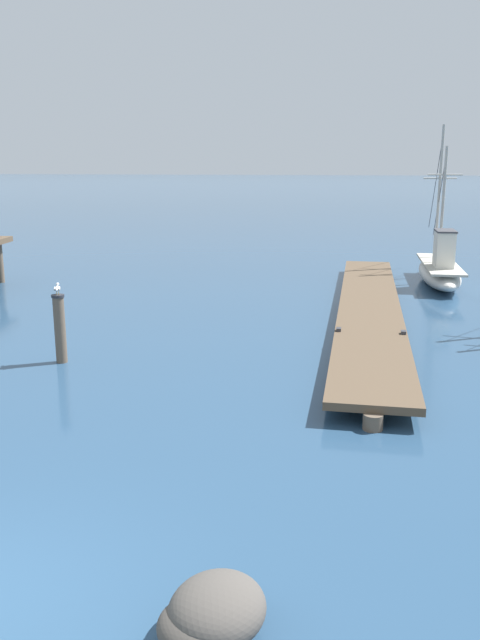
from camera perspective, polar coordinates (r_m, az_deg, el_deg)
floating_dock at (r=20.11m, az=11.19°, el=1.15°), size 2.41×17.41×0.53m
fishing_boat_0 at (r=26.21m, az=16.98°, el=4.28°), size 1.52×7.35×5.99m
mooring_piling at (r=15.89m, az=-15.40°, el=-0.62°), size 0.30×0.30×1.63m
perched_seagull at (r=15.69m, az=-15.62°, el=2.66°), size 0.21×0.37×0.27m
shore_rock_mid_cluster at (r=7.14m, az=-2.44°, el=-24.35°), size 1.35×1.45×0.59m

